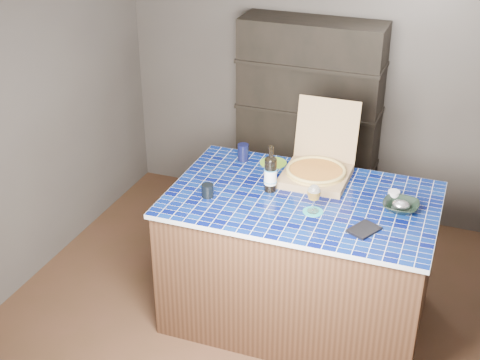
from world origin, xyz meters
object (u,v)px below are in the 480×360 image
at_px(wine_glass, 314,193).
at_px(pizza_box, 317,169).
at_px(bowl, 401,206).
at_px(kitchen_island, 299,258).
at_px(dvd_case, 364,230).
at_px(mead_bottle, 270,173).

bearing_deg(wine_glass, pizza_box, 102.25).
height_order(pizza_box, bowl, pizza_box).
height_order(kitchen_island, bowl, bowl).
distance_m(kitchen_island, wine_glass, 0.66).
bearing_deg(dvd_case, bowl, 89.77).
distance_m(wine_glass, bowl, 0.58).
bearing_deg(pizza_box, mead_bottle, -130.06).
relative_size(pizza_box, mead_bottle, 1.66).
relative_size(kitchen_island, dvd_case, 9.29).
bearing_deg(kitchen_island, dvd_case, -30.32).
bearing_deg(wine_glass, dvd_case, -17.10).
bearing_deg(kitchen_island, mead_bottle, 174.57).
xyz_separation_m(mead_bottle, bowl, (0.87, 0.05, -0.10)).
bearing_deg(pizza_box, wine_glass, -78.07).
height_order(kitchen_island, wine_glass, wine_glass).
distance_m(pizza_box, dvd_case, 0.74).
bearing_deg(pizza_box, kitchen_island, -92.65).
relative_size(kitchen_island, wine_glass, 9.32).
bearing_deg(dvd_case, mead_bottle, -175.54).
distance_m(mead_bottle, bowl, 0.88).
bearing_deg(bowl, dvd_case, -116.93).
height_order(pizza_box, dvd_case, pizza_box).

